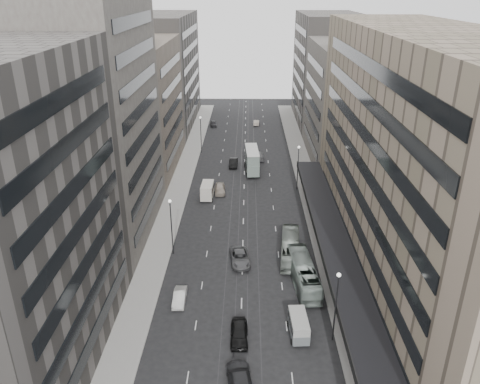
# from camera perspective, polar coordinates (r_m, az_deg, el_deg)

# --- Properties ---
(ground) EXTENTS (220.00, 220.00, 0.00)m
(ground) POSITION_cam_1_polar(r_m,az_deg,el_deg) (55.83, 0.18, -14.02)
(ground) COLOR black
(ground) RESTS_ON ground
(sidewalk_right) EXTENTS (4.00, 125.00, 0.15)m
(sidewalk_right) POSITION_cam_1_polar(r_m,az_deg,el_deg) (89.18, 8.25, 1.04)
(sidewalk_right) COLOR gray
(sidewalk_right) RESTS_ON ground
(sidewalk_left) EXTENTS (4.00, 125.00, 0.15)m
(sidewalk_left) POSITION_cam_1_polar(r_m,az_deg,el_deg) (89.33, -7.21, 1.14)
(sidewalk_left) COLOR gray
(sidewalk_left) RESTS_ON ground
(department_store) EXTENTS (19.20, 60.00, 30.00)m
(department_store) POSITION_cam_1_polar(r_m,az_deg,el_deg) (59.34, 21.54, 3.12)
(department_store) COLOR gray
(department_store) RESTS_ON ground
(building_right_mid) EXTENTS (15.00, 28.00, 24.00)m
(building_right_mid) POSITION_cam_1_polar(r_m,az_deg,el_deg) (100.81, 13.14, 10.47)
(building_right_mid) COLOR #4C4641
(building_right_mid) RESTS_ON ground
(building_right_far) EXTENTS (15.00, 32.00, 28.00)m
(building_right_far) POSITION_cam_1_polar(r_m,az_deg,el_deg) (129.39, 10.59, 14.45)
(building_right_far) COLOR #5F5A55
(building_right_far) RESTS_ON ground
(building_left_b) EXTENTS (15.00, 26.00, 34.00)m
(building_left_b) POSITION_cam_1_polar(r_m,az_deg,el_deg) (69.01, -17.92, 8.20)
(building_left_b) COLOR #4C4641
(building_left_b) RESTS_ON ground
(building_left_c) EXTENTS (15.00, 28.00, 25.00)m
(building_left_c) POSITION_cam_1_polar(r_m,az_deg,el_deg) (95.25, -12.67, 10.06)
(building_left_c) COLOR #736559
(building_left_c) RESTS_ON ground
(building_left_d) EXTENTS (15.00, 38.00, 28.00)m
(building_left_d) POSITION_cam_1_polar(r_m,az_deg,el_deg) (126.66, -9.39, 14.33)
(building_left_d) COLOR #5F5A55
(building_left_d) RESTS_ON ground
(lamp_right_near) EXTENTS (0.44, 0.44, 8.32)m
(lamp_right_near) POSITION_cam_1_polar(r_m,az_deg,el_deg) (49.54, 11.67, -12.66)
(lamp_right_near) COLOR #262628
(lamp_right_near) RESTS_ON ground
(lamp_right_far) EXTENTS (0.44, 0.44, 8.32)m
(lamp_right_far) POSITION_cam_1_polar(r_m,az_deg,el_deg) (84.73, 7.10, 3.60)
(lamp_right_far) COLOR #262628
(lamp_right_far) RESTS_ON ground
(lamp_left_near) EXTENTS (0.44, 0.44, 8.32)m
(lamp_left_near) POSITION_cam_1_polar(r_m,az_deg,el_deg) (63.98, -8.40, -3.45)
(lamp_left_near) COLOR #262628
(lamp_left_near) RESTS_ON ground
(lamp_left_far) EXTENTS (0.44, 0.44, 8.32)m
(lamp_left_far) POSITION_cam_1_polar(r_m,az_deg,el_deg) (103.75, -4.81, 7.49)
(lamp_left_far) COLOR #262628
(lamp_left_far) RESTS_ON ground
(bus_near) EXTENTS (3.50, 11.03, 3.02)m
(bus_near) POSITION_cam_1_polar(r_m,az_deg,el_deg) (59.58, 7.73, -9.76)
(bus_near) COLOR gray
(bus_near) RESTS_ON ground
(bus_far) EXTENTS (3.27, 10.27, 2.81)m
(bus_far) POSITION_cam_1_polar(r_m,az_deg,el_deg) (64.82, 6.14, -6.77)
(bus_far) COLOR gray
(bus_far) RESTS_ON ground
(double_decker) EXTENTS (3.05, 8.69, 4.68)m
(double_decker) POSITION_cam_1_polar(r_m,az_deg,el_deg) (93.31, 1.47, 3.95)
(double_decker) COLOR gray
(double_decker) RESTS_ON ground
(vw_microbus) EXTENTS (2.15, 4.37, 2.31)m
(vw_microbus) POSITION_cam_1_polar(r_m,az_deg,el_deg) (51.95, 7.16, -15.79)
(vw_microbus) COLOR slate
(vw_microbus) RESTS_ON ground
(panel_van) EXTENTS (2.32, 4.50, 2.79)m
(panel_van) POSITION_cam_1_polar(r_m,az_deg,el_deg) (81.83, -4.00, 0.20)
(panel_van) COLOR beige
(panel_van) RESTS_ON ground
(sedan_0) EXTENTS (1.92, 4.64, 1.57)m
(sedan_0) POSITION_cam_1_polar(r_m,az_deg,el_deg) (51.40, -0.10, -16.80)
(sedan_0) COLOR black
(sedan_0) RESTS_ON ground
(sedan_1) EXTENTS (1.45, 4.05, 1.33)m
(sedan_1) POSITION_cam_1_polar(r_m,az_deg,el_deg) (56.89, -7.37, -12.59)
(sedan_1) COLOR silver
(sedan_1) RESTS_ON ground
(sedan_2) EXTENTS (3.15, 5.67, 1.50)m
(sedan_2) POSITION_cam_1_polar(r_m,az_deg,el_deg) (63.52, 0.00, -8.01)
(sedan_2) COLOR #505153
(sedan_2) RESTS_ON ground
(sedan_3) EXTENTS (3.05, 5.92, 1.64)m
(sedan_3) POSITION_cam_1_polar(r_m,az_deg,el_deg) (46.67, -0.03, -21.94)
(sedan_3) COLOR black
(sedan_3) RESTS_ON ground
(sedan_4) EXTENTS (2.19, 4.78, 1.59)m
(sedan_4) POSITION_cam_1_polar(r_m,az_deg,el_deg) (84.25, -2.46, 0.41)
(sedan_4) COLOR #A39687
(sedan_4) RESTS_ON ground
(sedan_5) EXTENTS (1.76, 4.77, 1.56)m
(sedan_5) POSITION_cam_1_polar(r_m,az_deg,el_deg) (96.81, -0.79, 3.60)
(sedan_5) COLOR black
(sedan_5) RESTS_ON ground
(sedan_6) EXTENTS (2.77, 5.60, 1.53)m
(sedan_6) POSITION_cam_1_polar(r_m,az_deg,el_deg) (94.88, 1.65, 3.15)
(sedan_6) COLOR silver
(sedan_6) RESTS_ON ground
(sedan_7) EXTENTS (2.73, 5.84, 1.65)m
(sedan_7) POSITION_cam_1_polar(r_m,az_deg,el_deg) (100.94, 2.23, 4.48)
(sedan_7) COLOR slate
(sedan_7) RESTS_ON ground
(sedan_8) EXTENTS (2.18, 4.26, 1.39)m
(sedan_8) POSITION_cam_1_polar(r_m,az_deg,el_deg) (125.76, -3.25, 8.32)
(sedan_8) COLOR #2A292C
(sedan_8) RESTS_ON ground
(sedan_9) EXTENTS (1.62, 4.14, 1.34)m
(sedan_9) POSITION_cam_1_polar(r_m,az_deg,el_deg) (126.84, 2.00, 8.47)
(sedan_9) COLOR #AD9F8F
(sedan_9) RESTS_ON ground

